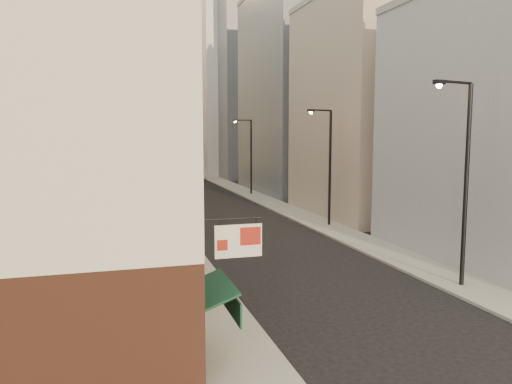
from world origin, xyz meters
name	(u,v)px	position (x,y,z in m)	size (l,w,h in m)	color
ground	(460,376)	(0.00, 0.00, 0.00)	(360.00, 360.00, 0.00)	black
sidewalk_left	(142,191)	(-6.50, 55.00, 0.07)	(3.00, 140.00, 0.15)	gray
sidewalk_right	(237,189)	(6.50, 55.00, 0.07)	(3.00, 140.00, 0.15)	gray
near_building_left	(98,174)	(-10.99, 9.00, 6.02)	(8.30, 23.04, 12.30)	brown
left_bldg_beige	(87,129)	(-12.00, 26.00, 8.00)	(8.00, 12.00, 16.00)	#A39181
left_bldg_grey	(93,111)	(-12.00, 42.00, 10.00)	(8.00, 16.00, 20.00)	gray
left_bldg_tan	(98,128)	(-12.00, 60.00, 8.50)	(8.00, 18.00, 17.00)	#9E8960
left_bldg_wingrid	(99,109)	(-12.00, 80.00, 12.00)	(8.00, 20.00, 24.00)	gray
right_bldg_grey	(501,128)	(12.00, 12.00, 8.00)	(8.00, 16.00, 16.00)	gray
right_bldg_beige	(358,109)	(12.00, 30.00, 10.00)	(8.00, 16.00, 20.00)	#A39181
right_bldg_wingrid	(286,93)	(12.00, 50.00, 13.00)	(8.00, 20.00, 26.00)	gray
highrise	(266,37)	(18.00, 78.00, 25.66)	(21.00, 23.00, 51.20)	gray
clock_tower	(156,85)	(-1.00, 92.00, 17.63)	(14.00, 14.00, 44.90)	#9E8960
white_tower	(224,74)	(10.00, 78.00, 18.61)	(8.00, 8.00, 41.50)	silver
streetlamp_near	(463,173)	(6.00, 7.74, 5.79)	(2.61, 0.84, 10.14)	black
streetlamp_mid	(328,161)	(6.69, 25.00, 5.50)	(2.45, 0.95, 9.63)	black
streetlamp_far	(249,152)	(6.39, 47.97, 5.41)	(2.48, 0.39, 9.47)	black
traffic_light_left	(147,175)	(-6.83, 39.94, 3.49)	(0.56, 0.45, 5.00)	black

